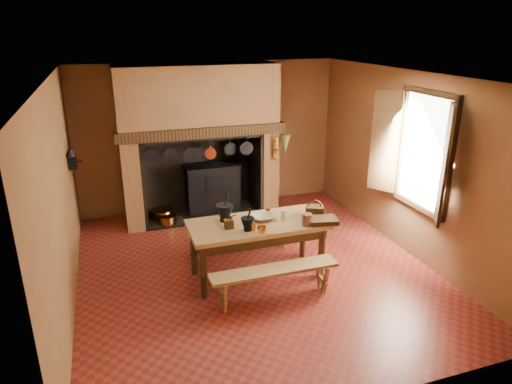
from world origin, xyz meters
TOP-DOWN VIEW (x-y plane):
  - floor at (0.00, 0.00)m, footprint 5.50×5.50m
  - ceiling at (0.00, 0.00)m, footprint 5.50×5.50m
  - back_wall at (0.00, 2.75)m, footprint 5.00×0.02m
  - wall_left at (-2.50, 0.00)m, footprint 0.02×5.50m
  - wall_right at (2.50, 0.00)m, footprint 0.02×5.50m
  - wall_front at (0.00, -2.75)m, footprint 5.00×0.02m
  - chimney_breast at (-0.30, 2.31)m, footprint 2.95×0.96m
  - iron_range at (-0.04, 2.45)m, footprint 1.12×0.55m
  - hearth_pans at (-1.05, 2.22)m, footprint 0.51×0.62m
  - hanging_pans at (-0.34, 1.81)m, footprint 1.92×0.29m
  - onion_string at (1.00, 1.79)m, footprint 0.12×0.10m
  - herb_bunch at (1.18, 1.79)m, footprint 0.20×0.20m
  - window at (2.35, -0.40)m, footprint 0.39×1.75m
  - wall_coffee_mill at (-2.42, 1.55)m, footprint 0.23×0.16m
  - work_table at (-0.01, -0.18)m, footprint 1.92×0.85m
  - bench_front at (-0.01, -0.87)m, footprint 1.70×0.30m
  - bench_back at (-0.01, 0.54)m, footprint 1.74×0.30m
  - mortar_large at (-0.43, 0.01)m, footprint 0.24×0.24m
  - mortar_small at (-0.23, -0.39)m, footprint 0.18×0.18m
  - coffee_grinder at (-0.44, -0.23)m, footprint 0.16×0.12m
  - brass_mug_a at (-0.15, -0.40)m, footprint 0.09×0.09m
  - brass_mug_b at (0.22, 0.03)m, footprint 0.09×0.09m
  - mixing_bowl at (0.09, -0.12)m, footprint 0.33×0.33m
  - stoneware_crock at (0.60, -0.49)m, footprint 0.16×0.16m
  - glass_jar at (0.37, -0.21)m, footprint 0.10×0.10m
  - wicker_basket at (0.85, -0.20)m, footprint 0.30×0.26m
  - wooden_tray at (0.85, -0.47)m, footprint 0.44×0.35m
  - brass_cup at (-0.07, -0.53)m, footprint 0.13×0.13m

SIDE VIEW (x-z plane):
  - floor at x=0.00m, z-range 0.00..0.00m
  - hearth_pans at x=-1.05m, z-range -0.01..0.19m
  - bench_front at x=-0.01m, z-range 0.12..0.60m
  - bench_back at x=-0.01m, z-range 0.12..0.61m
  - iron_range at x=-0.04m, z-range -0.32..1.28m
  - work_table at x=-0.01m, z-range 0.28..1.12m
  - wooden_tray at x=0.85m, z-range 0.83..0.90m
  - mixing_bowl at x=0.09m, z-range 0.83..0.91m
  - brass_mug_b at x=0.22m, z-range 0.83..0.92m
  - brass_mug_a at x=-0.15m, z-range 0.83..0.92m
  - brass_cup at x=-0.07m, z-range 0.83..0.93m
  - coffee_grinder at x=-0.44m, z-range 0.81..0.99m
  - glass_jar at x=0.37m, z-range 0.83..0.98m
  - wicker_basket at x=0.85m, z-range 0.79..1.03m
  - stoneware_crock at x=0.60m, z-range 0.83..1.00m
  - mortar_small at x=-0.23m, z-range 0.78..1.09m
  - mortar_large at x=-0.43m, z-range 0.76..1.18m
  - onion_string at x=1.00m, z-range 1.10..1.56m
  - hanging_pans at x=-0.34m, z-range 1.23..1.50m
  - herb_bunch at x=1.18m, z-range 1.21..1.56m
  - back_wall at x=0.00m, z-range 0.00..2.80m
  - wall_left at x=-2.50m, z-range 0.00..2.80m
  - wall_right at x=2.50m, z-range 0.00..2.80m
  - wall_front at x=0.00m, z-range 0.00..2.80m
  - wall_coffee_mill at x=-2.42m, z-range 1.36..1.67m
  - window at x=2.35m, z-range 0.82..2.58m
  - chimney_breast at x=-0.30m, z-range 0.41..3.21m
  - ceiling at x=0.00m, z-range 2.80..2.80m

